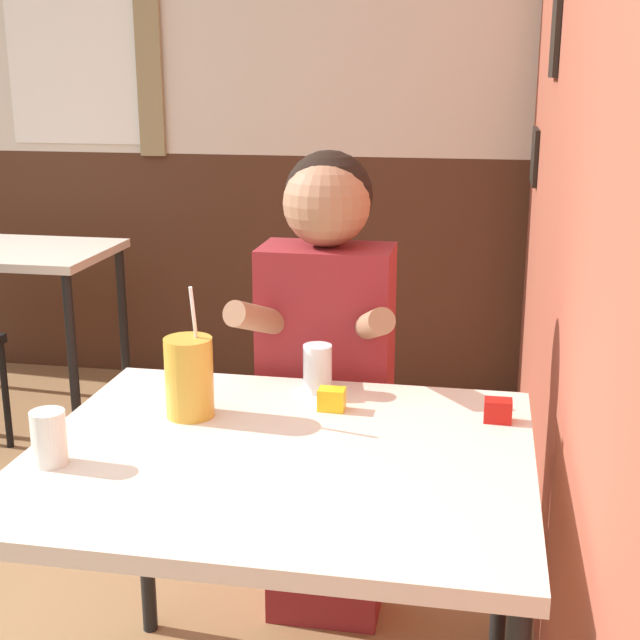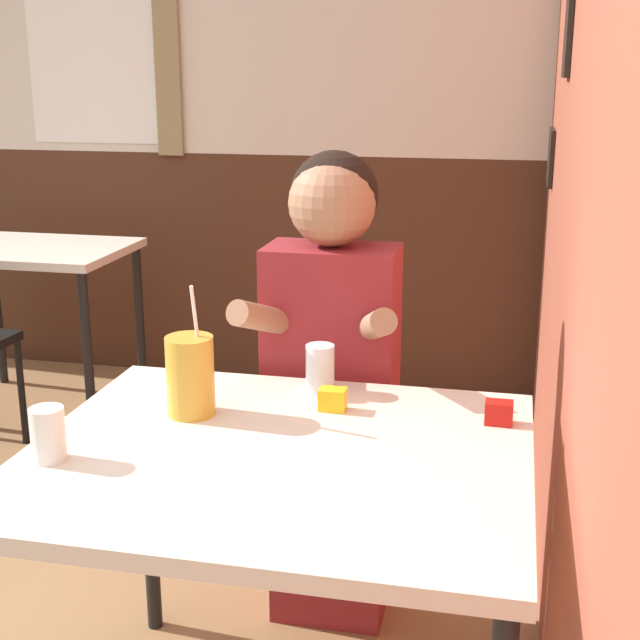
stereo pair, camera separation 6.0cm
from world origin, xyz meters
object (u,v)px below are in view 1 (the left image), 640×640
at_px(person_seated, 326,378).
at_px(cocktail_pitcher, 189,377).
at_px(background_table, 15,269).
at_px(main_table, 280,480).

bearing_deg(person_seated, cocktail_pitcher, -118.21).
distance_m(person_seated, cocktail_pitcher, 0.50).
bearing_deg(cocktail_pitcher, background_table, 128.93).
height_order(background_table, person_seated, person_seated).
distance_m(main_table, cocktail_pitcher, 0.32).
distance_m(main_table, person_seated, 0.58).
distance_m(background_table, person_seated, 2.03).
bearing_deg(main_table, cocktail_pitcher, 147.93).
relative_size(background_table, person_seated, 0.63).
xyz_separation_m(person_seated, cocktail_pitcher, (-0.23, -0.43, 0.14)).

